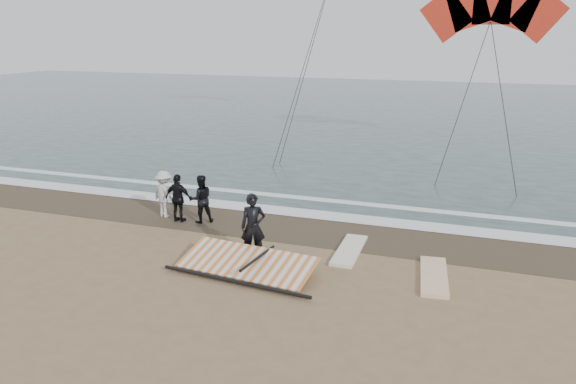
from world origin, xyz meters
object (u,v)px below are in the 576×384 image
Objects in this scene: board_cream at (349,250)px; man_main at (253,227)px; sail_rig at (247,263)px; board_white at (434,276)px.

man_main is at bearing -152.28° from board_cream.
board_cream is (2.35, 1.31, -0.86)m from man_main.
man_main reaches higher than sail_rig.
man_main is at bearing 177.26° from board_white.
board_cream is (-2.40, 0.99, 0.00)m from board_white.
board_white is 0.57× the size of sail_rig.
sail_rig is (-4.60, -1.13, 0.15)m from board_white.
board_white is at bearing 13.76° from sail_rig.
sail_rig reaches higher than board_cream.
board_cream is at bearing 5.85° from man_main.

